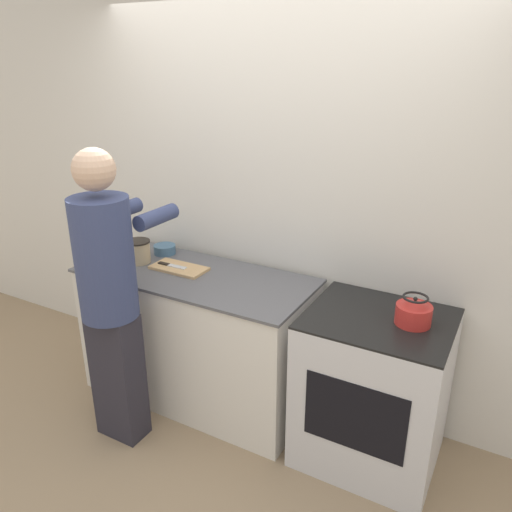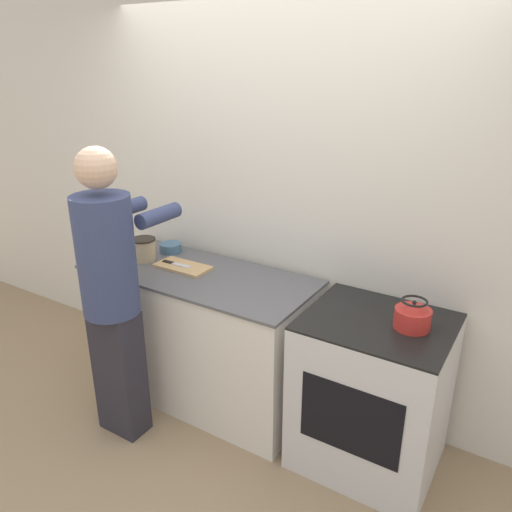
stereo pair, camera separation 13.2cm
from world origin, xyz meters
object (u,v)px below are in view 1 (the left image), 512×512
at_px(kettle, 414,312).
at_px(bowl_prep, 165,249).
at_px(person, 110,291).
at_px(cutting_board, 179,268).
at_px(knife, 171,265).
at_px(oven, 372,389).
at_px(canister_jar, 138,251).

relative_size(kettle, bowl_prep, 1.21).
bearing_deg(kettle, bowl_prep, 174.12).
distance_m(person, cutting_board, 0.56).
distance_m(cutting_board, kettle, 1.48).
bearing_deg(kettle, knife, -179.50).
height_order(knife, kettle, kettle).
height_order(oven, kettle, kettle).
relative_size(cutting_board, canister_jar, 2.26).
xyz_separation_m(oven, bowl_prep, (-1.58, 0.20, 0.48)).
bearing_deg(person, kettle, 19.79).
xyz_separation_m(cutting_board, kettle, (1.48, 0.00, 0.06)).
bearing_deg(canister_jar, bowl_prep, 77.42).
xyz_separation_m(knife, kettle, (1.53, 0.01, 0.04)).
bearing_deg(kettle, cutting_board, -179.85).
bearing_deg(oven, canister_jar, -179.49).
height_order(oven, cutting_board, cutting_board).
bearing_deg(bowl_prep, kettle, -5.88).
relative_size(oven, bowl_prep, 5.95).
distance_m(oven, person, 1.56).
relative_size(cutting_board, bowl_prep, 2.41).
bearing_deg(bowl_prep, cutting_board, -34.94).
relative_size(person, canister_jar, 10.87).
relative_size(knife, kettle, 1.17).
height_order(cutting_board, kettle, kettle).
relative_size(oven, canister_jar, 5.58).
relative_size(cutting_board, knife, 1.71).
distance_m(bowl_prep, canister_jar, 0.22).
bearing_deg(knife, cutting_board, 8.97).
height_order(oven, knife, knife).
relative_size(knife, canister_jar, 1.32).
height_order(kettle, bowl_prep, kettle).
xyz_separation_m(person, bowl_prep, (-0.20, 0.73, -0.03)).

